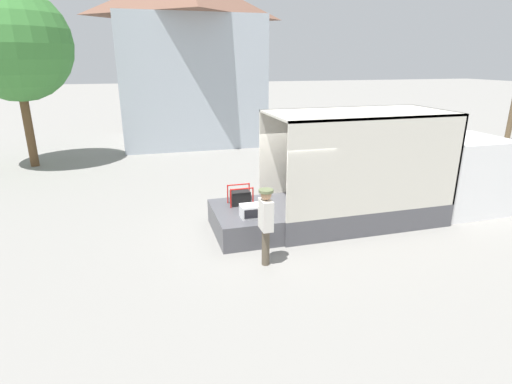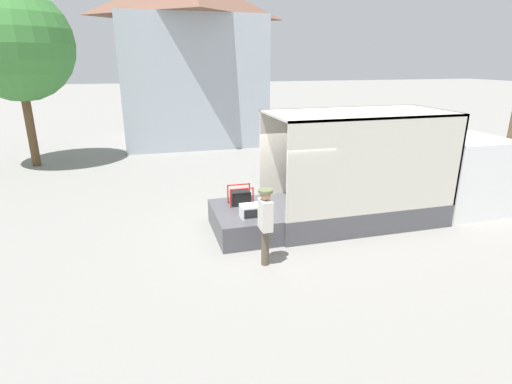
{
  "view_description": "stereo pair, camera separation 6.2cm",
  "coord_description": "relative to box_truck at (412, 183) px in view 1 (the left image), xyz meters",
  "views": [
    {
      "loc": [
        -3.22,
        -9.79,
        4.51
      ],
      "look_at": [
        -0.5,
        -0.2,
        1.22
      ],
      "focal_mm": 28.0,
      "sensor_mm": 36.0,
      "label": 1
    },
    {
      "loc": [
        -3.16,
        -9.81,
        4.51
      ],
      "look_at": [
        -0.5,
        -0.2,
        1.22
      ],
      "focal_mm": 28.0,
      "sensor_mm": 36.0,
      "label": 2
    }
  ],
  "objects": [
    {
      "name": "portable_generator",
      "position": [
        -5.22,
        0.45,
        -0.11
      ],
      "size": [
        0.66,
        0.44,
        0.54
      ],
      "color": "black",
      "rests_on": "tailgate_deck"
    },
    {
      "name": "box_truck",
      "position": [
        0.0,
        0.0,
        0.0
      ],
      "size": [
        7.35,
        2.39,
        3.19
      ],
      "color": "white",
      "rests_on": "ground"
    },
    {
      "name": "street_tree",
      "position": [
        -12.49,
        9.68,
        4.14
      ],
      "size": [
        4.62,
        4.62,
        7.45
      ],
      "color": "brown",
      "rests_on": "ground"
    },
    {
      "name": "worker_person",
      "position": [
        -5.22,
        -1.88,
        0.15
      ],
      "size": [
        0.33,
        0.44,
        1.83
      ],
      "color": "brown",
      "rests_on": "ground"
    },
    {
      "name": "tailgate_deck",
      "position": [
        -5.27,
        -0.0,
        -0.65
      ],
      "size": [
        1.59,
        2.27,
        0.67
      ],
      "primitive_type": "cube",
      "color": "#4C4C51",
      "rests_on": "ground"
    },
    {
      "name": "microwave",
      "position": [
        -5.2,
        -0.56,
        -0.15
      ],
      "size": [
        0.54,
        0.42,
        0.34
      ],
      "color": "white",
      "rests_on": "tailgate_deck"
    },
    {
      "name": "ground_plane",
      "position": [
        -4.47,
        -0.0,
        -0.98
      ],
      "size": [
        160.0,
        160.0,
        0.0
      ],
      "primitive_type": "plane",
      "color": "gray"
    },
    {
      "name": "house_backdrop",
      "position": [
        -4.91,
        14.02,
        3.65
      ],
      "size": [
        7.85,
        6.91,
        9.09
      ],
      "color": "#A8B2BC",
      "rests_on": "ground"
    }
  ]
}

